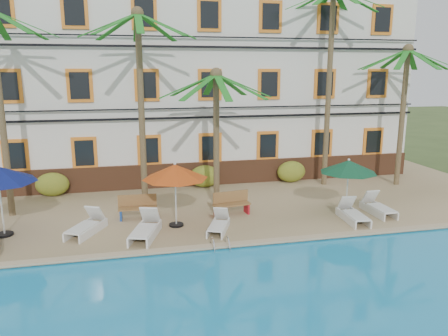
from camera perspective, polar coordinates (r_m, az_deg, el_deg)
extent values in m
plane|color=#384C23|center=(15.49, -2.27, -9.87)|extent=(100.00, 100.00, 0.00)
cube|color=tan|center=(20.10, -4.91, -4.18)|extent=(30.00, 12.00, 0.25)
cube|color=tan|center=(14.57, -1.62, -10.19)|extent=(30.00, 0.35, 0.06)
cube|color=silver|center=(24.22, -6.83, 10.96)|extent=(25.00, 6.00, 10.00)
cube|color=brown|center=(21.77, -5.66, -0.90)|extent=(25.00, 0.12, 1.20)
cube|color=orange|center=(21.92, -25.58, 1.47)|extent=(1.15, 0.10, 1.50)
cube|color=black|center=(21.87, -25.61, 1.44)|extent=(0.85, 0.04, 1.20)
cube|color=orange|center=(21.44, -17.76, 1.89)|extent=(1.15, 0.10, 1.50)
cube|color=black|center=(21.40, -17.77, 1.87)|extent=(0.85, 0.04, 1.20)
cube|color=orange|center=(21.39, -9.73, 2.29)|extent=(1.15, 0.10, 1.50)
cube|color=black|center=(21.34, -9.72, 2.27)|extent=(0.85, 0.04, 1.20)
cube|color=orange|center=(21.75, -1.81, 2.64)|extent=(1.15, 0.10, 1.50)
cube|color=black|center=(21.70, -1.78, 2.61)|extent=(0.85, 0.04, 1.20)
cube|color=orange|center=(22.50, 5.72, 2.92)|extent=(1.15, 0.10, 1.50)
cube|color=black|center=(22.46, 5.76, 2.90)|extent=(0.85, 0.04, 1.20)
cube|color=orange|center=(23.62, 12.65, 3.14)|extent=(1.15, 0.10, 1.50)
cube|color=black|center=(23.58, 12.70, 3.12)|extent=(0.85, 0.04, 1.20)
cube|color=orange|center=(25.05, 18.87, 3.29)|extent=(1.15, 0.10, 1.50)
cube|color=black|center=(25.01, 18.93, 3.27)|extent=(0.85, 0.04, 1.20)
cube|color=orange|center=(21.60, -26.37, 9.56)|extent=(1.15, 0.10, 1.50)
cube|color=black|center=(21.55, -26.40, 9.55)|extent=(0.85, 0.04, 1.20)
cube|color=orange|center=(21.12, -18.33, 10.18)|extent=(1.15, 0.10, 1.50)
cube|color=black|center=(21.07, -18.34, 10.18)|extent=(0.85, 0.04, 1.20)
cube|color=orange|center=(21.06, -10.05, 10.61)|extent=(1.15, 0.10, 1.50)
cube|color=black|center=(21.01, -10.04, 10.61)|extent=(0.85, 0.04, 1.20)
cube|color=orange|center=(21.43, -1.87, 10.83)|extent=(1.15, 0.10, 1.50)
cube|color=black|center=(21.38, -1.84, 10.82)|extent=(0.85, 0.04, 1.20)
cube|color=orange|center=(22.19, 5.90, 10.83)|extent=(1.15, 0.10, 1.50)
cube|color=black|center=(22.15, 5.94, 10.83)|extent=(0.85, 0.04, 1.20)
cube|color=orange|center=(23.33, 13.02, 10.67)|extent=(1.15, 0.10, 1.50)
cube|color=black|center=(23.28, 13.07, 10.66)|extent=(0.85, 0.04, 1.20)
cube|color=orange|center=(24.77, 19.39, 10.38)|extent=(1.15, 0.10, 1.50)
cube|color=black|center=(24.73, 19.45, 10.37)|extent=(0.85, 0.04, 1.20)
cube|color=orange|center=(21.73, -27.24, 17.98)|extent=(1.15, 0.10, 1.50)
cube|color=orange|center=(21.26, -18.95, 18.81)|extent=(1.15, 0.10, 1.50)
cube|color=black|center=(21.21, -18.97, 18.83)|extent=(0.85, 0.04, 1.20)
cube|color=orange|center=(21.20, -10.40, 19.28)|extent=(1.15, 0.10, 1.50)
cube|color=black|center=(21.15, -10.39, 19.30)|extent=(0.85, 0.04, 1.20)
cube|color=orange|center=(21.56, -1.93, 19.36)|extent=(1.15, 0.10, 1.50)
cube|color=black|center=(21.51, -1.91, 19.37)|extent=(0.85, 0.04, 1.20)
cube|color=orange|center=(22.33, 6.09, 19.07)|extent=(1.15, 0.10, 1.50)
cube|color=black|center=(22.28, 6.14, 19.08)|extent=(0.85, 0.04, 1.20)
cube|color=orange|center=(23.45, 13.43, 18.50)|extent=(1.15, 0.10, 1.50)
cube|color=black|center=(23.41, 13.48, 18.51)|extent=(0.85, 0.04, 1.20)
cube|color=orange|center=(24.89, 19.95, 17.75)|extent=(1.15, 0.10, 1.50)
cube|color=black|center=(24.85, 20.02, 17.75)|extent=(0.85, 0.04, 1.20)
cube|color=black|center=(21.15, -5.78, 6.54)|extent=(25.00, 0.08, 0.10)
cube|color=black|center=(21.11, -5.80, 7.75)|extent=(25.00, 0.08, 0.06)
cube|color=black|center=(21.06, -5.98, 15.50)|extent=(25.00, 0.08, 0.10)
cube|color=black|center=(21.09, -6.01, 16.72)|extent=(25.00, 0.08, 0.06)
cylinder|color=brown|center=(18.80, -27.04, 5.93)|extent=(0.26, 0.26, 7.85)
cube|color=#1A6E1E|center=(19.92, -27.26, 16.20)|extent=(0.28, 2.32, 0.98)
cube|color=#1A6E1E|center=(17.82, -26.19, 16.88)|extent=(1.84, 1.84, 0.98)
cube|color=#1A6E1E|center=(18.55, -24.55, 16.81)|extent=(2.32, 0.28, 0.98)
cube|color=#1A6E1E|center=(19.41, -25.08, 16.53)|extent=(1.84, 1.84, 0.98)
cylinder|color=brown|center=(18.45, -10.72, 7.02)|extent=(0.26, 0.26, 7.88)
sphere|color=brown|center=(18.50, -11.25, 19.26)|extent=(0.50, 0.50, 0.50)
cube|color=#1A6E1E|center=(19.60, -11.30, 17.47)|extent=(0.28, 2.32, 0.98)
cube|color=#1A6E1E|center=(19.25, -13.82, 17.45)|extent=(1.84, 1.84, 0.98)
cube|color=#1A6E1E|center=(18.44, -14.95, 17.62)|extent=(2.32, 0.28, 0.98)
cube|color=#1A6E1E|center=(17.62, -13.88, 17.92)|extent=(1.84, 1.84, 0.98)
cube|color=#1A6E1E|center=(17.30, -11.05, 18.16)|extent=(0.28, 2.32, 0.98)
cube|color=#1A6E1E|center=(17.68, -8.31, 18.13)|extent=(1.84, 1.84, 0.98)
cube|color=#1A6E1E|center=(18.53, -7.43, 17.90)|extent=(2.32, 0.28, 0.98)
cube|color=#1A6E1E|center=(19.31, -8.73, 17.64)|extent=(1.84, 1.84, 0.98)
cylinder|color=brown|center=(18.21, -1.00, 3.45)|extent=(0.26, 0.26, 5.54)
sphere|color=brown|center=(17.98, -1.04, 12.20)|extent=(0.50, 0.50, 0.50)
cube|color=#1A6E1E|center=(19.12, -1.76, 10.80)|extent=(0.28, 2.32, 0.98)
cube|color=#1A6E1E|center=(18.65, -4.06, 10.73)|extent=(1.84, 1.84, 0.98)
cube|color=#1A6E1E|center=(17.79, -4.74, 10.63)|extent=(2.32, 0.28, 0.98)
cube|color=#1A6E1E|center=(17.03, -3.20, 10.56)|extent=(1.84, 1.84, 0.98)
cube|color=#1A6E1E|center=(16.86, -0.21, 10.56)|extent=(0.28, 2.32, 0.98)
cube|color=#1A6E1E|center=(17.38, 2.21, 10.61)|extent=(1.84, 1.84, 0.98)
cube|color=#1A6E1E|center=(18.26, 2.58, 10.71)|extent=(2.32, 0.28, 0.98)
cube|color=#1A6E1E|center=(18.97, 0.91, 10.79)|extent=(1.84, 1.84, 0.98)
cylinder|color=brown|center=(22.16, 13.50, 9.72)|extent=(0.26, 0.26, 9.36)
cube|color=#1A6E1E|center=(23.40, 12.74, 20.22)|extent=(0.28, 2.32, 0.98)
cube|color=#1A6E1E|center=(22.76, 11.14, 20.51)|extent=(1.84, 1.84, 0.98)
cube|color=#1A6E1E|center=(22.90, 16.84, 20.18)|extent=(2.32, 0.28, 0.98)
cube|color=#1A6E1E|center=(23.45, 15.04, 20.09)|extent=(1.84, 1.84, 0.98)
cylinder|color=brown|center=(23.36, 22.23, 5.95)|extent=(0.26, 0.26, 6.66)
sphere|color=brown|center=(23.26, 22.93, 14.11)|extent=(0.50, 0.50, 0.50)
cube|color=#1A6E1E|center=(24.20, 21.21, 13.02)|extent=(0.28, 2.32, 0.98)
cube|color=#1A6E1E|center=(23.47, 19.98, 13.15)|extent=(1.84, 1.84, 0.98)
cube|color=#1A6E1E|center=(22.60, 20.37, 13.17)|extent=(2.32, 0.28, 0.98)
cube|color=#1A6E1E|center=(22.11, 22.30, 13.05)|extent=(1.84, 1.84, 0.98)
cube|color=#1A6E1E|center=(22.31, 24.57, 12.84)|extent=(0.28, 2.32, 0.98)
cube|color=#1A6E1E|center=(23.07, 25.72, 12.70)|extent=(1.84, 1.84, 0.98)
cube|color=#1A6E1E|center=(23.93, 25.14, 12.71)|extent=(2.32, 0.28, 0.98)
cube|color=#1A6E1E|center=(24.38, 23.30, 12.85)|extent=(1.84, 1.84, 0.98)
ellipsoid|color=#2B611B|center=(21.57, -21.51, -2.01)|extent=(1.50, 0.90, 1.10)
ellipsoid|color=#2B611B|center=(21.62, -2.55, -1.08)|extent=(1.50, 0.90, 1.10)
ellipsoid|color=#2B611B|center=(22.85, 8.78, -0.47)|extent=(1.50, 0.90, 1.10)
cylinder|color=black|center=(17.34, -26.72, -7.74)|extent=(0.58, 0.58, 0.08)
cylinder|color=silver|center=(16.99, -27.12, -3.94)|extent=(0.06, 0.06, 2.48)
cylinder|color=black|center=(16.54, -6.24, -7.38)|extent=(0.54, 0.54, 0.08)
cylinder|color=silver|center=(16.19, -6.34, -3.64)|extent=(0.06, 0.06, 2.33)
cone|color=#B23F10|center=(15.95, -6.42, -0.46)|extent=(2.42, 2.42, 0.53)
sphere|color=silver|center=(15.89, -6.44, 0.56)|extent=(0.10, 0.10, 0.10)
cylinder|color=black|center=(18.47, 15.59, -5.62)|extent=(0.51, 0.51, 0.07)
cylinder|color=silver|center=(18.18, 15.79, -2.46)|extent=(0.06, 0.06, 2.18)
cone|color=#0E4328|center=(17.98, 15.95, 0.20)|extent=(2.27, 2.27, 0.50)
sphere|color=silver|center=(17.92, 16.00, 1.05)|extent=(0.10, 0.10, 0.10)
cube|color=silver|center=(16.14, -18.06, -7.39)|extent=(1.14, 1.44, 0.06)
cube|color=silver|center=(16.79, -16.47, -5.67)|extent=(0.76, 0.70, 0.65)
cube|color=silver|center=(16.55, -18.44, -7.55)|extent=(0.91, 1.68, 0.30)
cube|color=silver|center=(16.24, -16.64, -7.81)|extent=(0.91, 1.68, 0.30)
cube|color=silver|center=(15.24, -10.53, -8.07)|extent=(1.05, 1.53, 0.06)
cube|color=silver|center=(16.03, -9.63, -6.04)|extent=(0.78, 0.69, 0.70)
cube|color=silver|center=(15.63, -11.39, -8.29)|extent=(0.68, 1.91, 0.32)
cube|color=silver|center=(15.46, -9.07, -8.43)|extent=(0.68, 1.91, 0.32)
cube|color=silver|center=(15.62, -0.88, -7.57)|extent=(0.93, 1.26, 0.05)
cube|color=silver|center=(16.29, -0.35, -5.95)|extent=(0.65, 0.59, 0.57)
cube|color=silver|center=(15.93, -1.67, -7.74)|extent=(0.68, 1.52, 0.26)
cube|color=silver|center=(15.83, 0.22, -7.86)|extent=(0.68, 1.52, 0.26)
cube|color=silver|center=(17.34, 16.86, -5.93)|extent=(0.70, 1.33, 0.06)
cube|color=silver|center=(18.04, 15.71, -4.37)|extent=(0.63, 0.52, 0.64)
cube|color=silver|center=(17.48, 15.59, -6.28)|extent=(0.20, 1.84, 0.30)
cube|color=silver|center=(17.73, 17.36, -6.13)|extent=(0.20, 1.84, 0.30)
cube|color=silver|center=(18.54, 19.93, -4.96)|extent=(0.61, 1.29, 0.06)
cube|color=silver|center=(19.18, 18.53, -3.56)|extent=(0.60, 0.48, 0.64)
cube|color=silver|center=(18.62, 18.71, -5.32)|extent=(0.08, 1.83, 0.30)
cube|color=silver|center=(18.94, 20.24, -5.14)|extent=(0.08, 1.83, 0.30)
cube|color=olive|center=(17.39, -11.20, -5.17)|extent=(1.52, 0.52, 0.06)
cube|color=olive|center=(17.52, -11.23, -4.11)|extent=(1.50, 0.13, 0.45)
cube|color=navy|center=(17.49, -13.31, -5.97)|extent=(0.10, 0.45, 0.40)
cube|color=navy|center=(17.46, -9.02, -5.81)|extent=(0.10, 0.45, 0.40)
cube|color=olive|center=(17.52, 1.03, -4.79)|extent=(1.55, 0.66, 0.06)
cube|color=olive|center=(17.63, 0.77, -3.76)|extent=(1.49, 0.27, 0.45)
cube|color=#A5121F|center=(17.37, -0.97, -5.75)|extent=(0.14, 0.46, 0.40)
cube|color=#A5121F|center=(17.83, 2.97, -5.27)|extent=(0.14, 0.46, 0.40)
torus|color=silver|center=(14.49, -1.49, -10.44)|extent=(0.04, 0.74, 0.74)
torus|color=silver|center=(14.59, 0.46, -10.27)|extent=(0.04, 0.74, 0.74)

